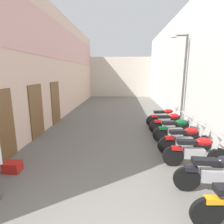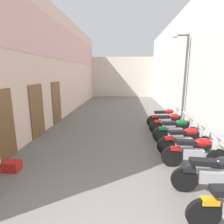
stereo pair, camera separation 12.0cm
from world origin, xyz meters
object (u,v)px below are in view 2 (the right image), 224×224
motorcycle_third (196,151)px  plastic_crate (12,166)px  motorcycle_second (215,173)px  motorcycle_sixth (170,123)px  motorcycle_seventh (165,117)px  street_lamp (183,75)px  motorcycle_fourth (185,139)px  motorcycle_fifth (176,130)px

motorcycle_third → plastic_crate: bearing=-173.8°
motorcycle_second → motorcycle_sixth: same height
motorcycle_seventh → plastic_crate: size_ratio=4.18×
plastic_crate → street_lamp: 7.79m
motorcycle_second → motorcycle_sixth: 4.19m
motorcycle_sixth → motorcycle_fourth: bearing=-90.0°
plastic_crate → street_lamp: size_ratio=0.10×
motorcycle_second → plastic_crate: size_ratio=4.21×
motorcycle_third → motorcycle_second: bearing=-90.0°
motorcycle_third → motorcycle_fifth: 2.00m
motorcycle_second → motorcycle_fifth: same height
motorcycle_fifth → motorcycle_sixth: (0.00, 1.03, 0.00)m
motorcycle_second → motorcycle_sixth: size_ratio=1.00×
motorcycle_second → motorcycle_third: bearing=90.0°
motorcycle_fifth → street_lamp: size_ratio=0.42×
motorcycle_fourth → street_lamp: 3.78m
motorcycle_sixth → motorcycle_seventh: 1.00m
motorcycle_fourth → street_lamp: (0.69, 3.08, 2.08)m
motorcycle_second → motorcycle_third: (0.00, 1.15, 0.00)m
motorcycle_seventh → motorcycle_third: bearing=-90.0°
motorcycle_seventh → street_lamp: 2.19m
plastic_crate → street_lamp: street_lamp is taller
motorcycle_second → motorcycle_fifth: (-0.00, 3.16, 0.00)m
motorcycle_seventh → motorcycle_second: bearing=-90.0°
plastic_crate → street_lamp: bearing=38.2°
motorcycle_fifth → motorcycle_second: bearing=-90.0°
motorcycle_fourth → motorcycle_sixth: 2.10m
motorcycle_third → motorcycle_fourth: bearing=90.0°
motorcycle_seventh → street_lamp: size_ratio=0.42×
motorcycle_third → plastic_crate: size_ratio=4.21×
motorcycle_third → motorcycle_seventh: same height
motorcycle_second → motorcycle_seventh: size_ratio=1.01×
motorcycle_third → motorcycle_fourth: 0.94m
motorcycle_seventh → street_lamp: (0.69, -0.01, 2.08)m
plastic_crate → motorcycle_fourth: bearing=16.2°
motorcycle_seventh → motorcycle_fifth: bearing=-90.0°
motorcycle_seventh → plastic_crate: (-5.12, -4.59, -0.36)m
motorcycle_fourth → motorcycle_sixth: (0.00, 2.10, 0.00)m
motorcycle_fourth → street_lamp: bearing=77.3°
motorcycle_third → motorcycle_fifth: (-0.00, 2.00, 0.00)m
motorcycle_third → plastic_crate: 5.16m
motorcycle_seventh → street_lamp: bearing=-1.2°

